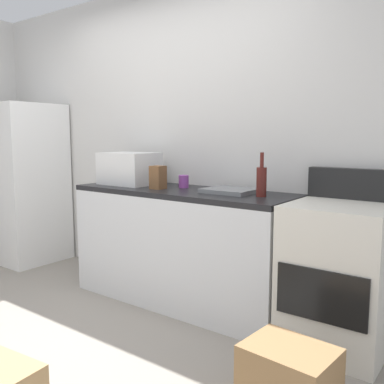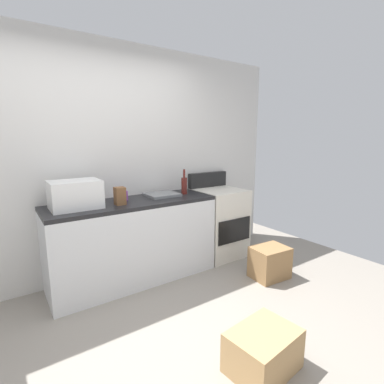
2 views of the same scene
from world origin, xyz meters
name	(u,v)px [view 1 (image 1 of 2)]	position (x,y,z in m)	size (l,w,h in m)	color
ground_plane	(25,350)	(0.00, 0.00, 0.00)	(6.00, 6.00, 0.00)	gray
wall_back	(179,137)	(0.00, 1.55, 1.30)	(5.00, 0.10, 2.60)	silver
kitchen_counter	(182,246)	(0.30, 1.20, 0.45)	(1.80, 0.60, 0.90)	silver
refrigerator	(26,183)	(-1.75, 1.15, 0.82)	(0.68, 0.66, 1.63)	white
stove_oven	(339,274)	(1.52, 1.21, 0.47)	(0.60, 0.61, 1.10)	silver
microwave	(129,168)	(-0.28, 1.21, 1.04)	(0.46, 0.34, 0.27)	white
sink_basin	(231,190)	(0.70, 1.26, 0.92)	(0.36, 0.32, 0.03)	slate
wine_bottle	(261,181)	(0.97, 1.21, 1.01)	(0.07, 0.07, 0.30)	#591E19
coffee_mug	(184,181)	(0.24, 1.29, 0.95)	(0.08, 0.08, 0.10)	purple
knife_block	(158,177)	(0.13, 1.11, 0.99)	(0.10, 0.10, 0.18)	brown
cardboard_box_large	(289,384)	(1.57, 0.36, 0.18)	(0.40, 0.31, 0.36)	olive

